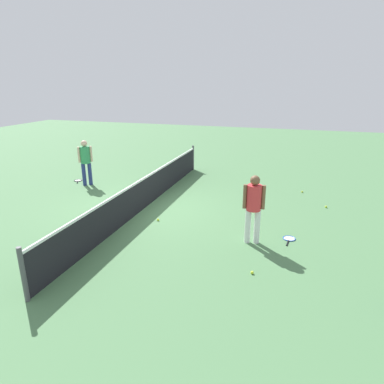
% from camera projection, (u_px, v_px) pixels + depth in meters
% --- Properties ---
extents(ground_plane, '(40.00, 40.00, 0.00)m').
position_uv_depth(ground_plane, '(146.00, 207.00, 10.65)').
color(ground_plane, '#4C7A4C').
extents(court_net, '(10.09, 0.09, 1.07)m').
position_uv_depth(court_net, '(145.00, 192.00, 10.50)').
color(court_net, '#4C4C51').
rests_on(court_net, ground_plane).
extents(player_near_side, '(0.39, 0.53, 1.70)m').
position_uv_depth(player_near_side, '(254.00, 204.00, 8.02)').
color(player_near_side, white).
rests_on(player_near_side, ground_plane).
extents(player_far_side, '(0.48, 0.48, 1.70)m').
position_uv_depth(player_far_side, '(86.00, 159.00, 12.61)').
color(player_far_side, navy).
rests_on(player_far_side, ground_plane).
extents(tennis_racket_near_player, '(0.60, 0.34, 0.03)m').
position_uv_depth(tennis_racket_near_player, '(289.00, 239.00, 8.49)').
color(tennis_racket_near_player, blue).
rests_on(tennis_racket_near_player, ground_plane).
extents(tennis_racket_far_player, '(0.59, 0.44, 0.03)m').
position_uv_depth(tennis_racket_far_player, '(78.00, 181.00, 13.43)').
color(tennis_racket_far_player, black).
rests_on(tennis_racket_far_player, ground_plane).
extents(tennis_ball_near_player, '(0.07, 0.07, 0.07)m').
position_uv_depth(tennis_ball_near_player, '(252.00, 273.00, 6.96)').
color(tennis_ball_near_player, '#C6E033').
rests_on(tennis_ball_near_player, ground_plane).
extents(tennis_ball_by_net, '(0.07, 0.07, 0.07)m').
position_uv_depth(tennis_ball_by_net, '(326.00, 207.00, 10.59)').
color(tennis_ball_by_net, '#C6E033').
rests_on(tennis_ball_by_net, ground_plane).
extents(tennis_ball_midcourt, '(0.07, 0.07, 0.07)m').
position_uv_depth(tennis_ball_midcourt, '(302.00, 192.00, 12.02)').
color(tennis_ball_midcourt, '#C6E033').
rests_on(tennis_ball_midcourt, ground_plane).
extents(tennis_ball_baseline, '(0.07, 0.07, 0.07)m').
position_uv_depth(tennis_ball_baseline, '(158.00, 220.00, 9.60)').
color(tennis_ball_baseline, '#C6E033').
rests_on(tennis_ball_baseline, ground_plane).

